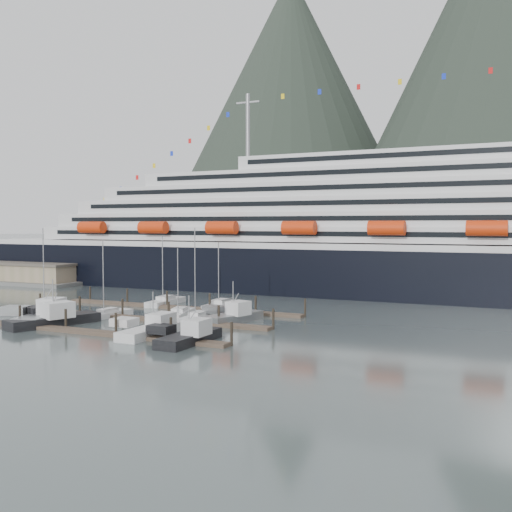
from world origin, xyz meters
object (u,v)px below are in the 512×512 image
object	(u,v)px
warehouse	(18,273)
trawler_b	(44,316)
sailboat_a	(48,308)
trawler_c	(152,329)
sailboat_f	(221,306)
trawler_a	(53,319)
sailboat_d	(198,318)
trawler_d	(188,336)
trawler_e	(233,316)
sailboat_b	(108,315)
sailboat_e	(166,302)
cruise_ship	(417,239)
sailboat_c	(180,314)

from	to	relation	value
warehouse	trawler_b	distance (m)	73.96
sailboat_a	trawler_c	bearing A→B (deg)	-114.33
sailboat_f	sailboat_a	bearing A→B (deg)	120.15
warehouse	sailboat_a	xyz separation A→B (m)	(47.53, -37.64, -1.81)
trawler_a	trawler_b	bearing A→B (deg)	86.75
sailboat_d	warehouse	bearing A→B (deg)	62.98
trawler_b	trawler_d	xyz separation A→B (m)	(28.68, -4.07, -0.13)
sailboat_f	trawler_e	world-z (taller)	sailboat_f
sailboat_a	sailboat_b	size ratio (longest dim) A/B	1.14
sailboat_d	sailboat_e	distance (m)	20.27
warehouse	trawler_a	distance (m)	77.06
trawler_d	trawler_e	distance (m)	17.62
cruise_ship	sailboat_b	world-z (taller)	cruise_ship
sailboat_c	sailboat_d	xyz separation A→B (m)	(4.56, -1.74, 0.01)
trawler_a	trawler_b	world-z (taller)	trawler_b
warehouse	sailboat_c	distance (m)	79.87
trawler_a	trawler_c	bearing A→B (deg)	-72.38
sailboat_e	trawler_b	world-z (taller)	sailboat_e
sailboat_d	sailboat_c	bearing A→B (deg)	66.83
sailboat_f	sailboat_e	bearing A→B (deg)	89.33
trawler_e	trawler_a	bearing A→B (deg)	136.58
sailboat_d	trawler_e	world-z (taller)	sailboat_d
trawler_b	sailboat_c	bearing A→B (deg)	-64.71
sailboat_e	trawler_c	world-z (taller)	sailboat_e
trawler_b	sailboat_a	bearing A→B (deg)	25.75
sailboat_b	trawler_c	bearing A→B (deg)	-117.44
cruise_ship	sailboat_f	distance (m)	46.44
sailboat_e	trawler_a	bearing A→B (deg)	171.50
cruise_ship	sailboat_a	xyz separation A→B (m)	(-54.49, -50.59, -11.60)
sailboat_e	trawler_b	bearing A→B (deg)	164.64
sailboat_e	sailboat_f	distance (m)	11.97
sailboat_a	trawler_b	xyz separation A→B (m)	(8.99, -10.04, 0.56)
sailboat_c	trawler_a	xyz separation A→B (m)	(-12.82, -15.17, 0.55)
sailboat_f	cruise_ship	bearing A→B (deg)	-39.66
sailboat_b	trawler_c	world-z (taller)	sailboat_b
sailboat_a	trawler_e	xyz separation A→B (m)	(34.96, 3.30, 0.45)
sailboat_d	sailboat_f	xyz separation A→B (m)	(-3.21, 13.45, 0.01)
trawler_c	warehouse	bearing A→B (deg)	57.74
sailboat_b	sailboat_f	distance (m)	20.76
sailboat_b	trawler_a	distance (m)	10.07
sailboat_b	trawler_a	world-z (taller)	sailboat_b
cruise_ship	sailboat_d	distance (m)	55.74
sailboat_d	trawler_a	xyz separation A→B (m)	(-17.38, -13.42, 0.54)
sailboat_d	trawler_c	distance (m)	13.63
trawler_c	sailboat_c	bearing A→B (deg)	19.30
sailboat_f	trawler_e	xyz separation A→B (m)	(8.75, -12.34, 0.47)
sailboat_e	trawler_d	distance (m)	37.87
trawler_d	sailboat_e	bearing A→B (deg)	38.64
sailboat_e	trawler_c	distance (m)	31.42
sailboat_d	sailboat_e	bearing A→B (deg)	46.17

